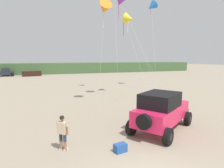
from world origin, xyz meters
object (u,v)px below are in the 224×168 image
(kite_blue_swept, at_px, (104,8))
(kite_white_parafoil, at_px, (125,21))
(distant_pickup, at_px, (4,72))
(kite_yellow_diamond, at_px, (129,19))
(jeep, at_px, (162,110))
(cooler_box, at_px, (120,148))
(distant_sedan, at_px, (32,74))
(kite_green_box, at_px, (152,7))
(person_watching, at_px, (63,131))
(kite_orange_streamer, at_px, (120,1))

(kite_blue_swept, distance_m, kite_white_parafoil, 5.20)
(distant_pickup, relative_size, kite_yellow_diamond, 0.53)
(jeep, relative_size, cooler_box, 8.84)
(distant_sedan, bearing_deg, distant_pickup, 156.59)
(distant_pickup, height_order, kite_white_parafoil, kite_white_parafoil)
(cooler_box, xyz_separation_m, distant_pickup, (-11.37, 43.46, 0.75))
(kite_blue_swept, relative_size, kite_green_box, 0.77)
(kite_white_parafoil, bearing_deg, kite_yellow_diamond, -80.13)
(jeep, bearing_deg, person_watching, -174.05)
(distant_pickup, bearing_deg, cooler_box, -75.34)
(kite_yellow_diamond, distance_m, kite_orange_streamer, 2.33)
(distant_sedan, distance_m, kite_blue_swept, 34.68)
(jeep, height_order, distant_sedan, jeep)
(cooler_box, bearing_deg, kite_yellow_diamond, 52.06)
(kite_green_box, bearing_deg, kite_orange_streamer, -143.07)
(cooler_box, xyz_separation_m, kite_green_box, (11.39, 16.01, 11.03))
(kite_yellow_diamond, distance_m, kite_green_box, 7.26)
(distant_pickup, distance_m, kite_blue_swept, 37.83)
(distant_sedan, xyz_separation_m, kite_yellow_diamond, (11.30, -30.00, 7.87))
(jeep, xyz_separation_m, distant_sedan, (-8.55, 40.30, -0.60))
(kite_blue_swept, relative_size, kite_orange_streamer, 0.88)
(cooler_box, relative_size, kite_green_box, 0.05)
(kite_white_parafoil, relative_size, kite_green_box, 0.72)
(person_watching, distance_m, kite_blue_swept, 11.98)
(kite_blue_swept, distance_m, kite_orange_streamer, 3.22)
(person_watching, xyz_separation_m, cooler_box, (2.41, -1.03, -0.75))
(cooler_box, relative_size, kite_white_parafoil, 0.06)
(kite_orange_streamer, bearing_deg, jeep, -97.66)
(kite_blue_swept, bearing_deg, kite_green_box, 37.50)
(distant_sedan, xyz_separation_m, kite_blue_swept, (7.52, -32.91, 7.95))
(kite_white_parafoil, relative_size, kite_yellow_diamond, 0.96)
(jeep, height_order, person_watching, jeep)
(person_watching, xyz_separation_m, kite_green_box, (13.80, 14.97, 10.29))
(kite_white_parafoil, bearing_deg, kite_green_box, 30.98)
(distant_pickup, height_order, kite_yellow_diamond, kite_yellow_diamond)
(jeep, height_order, kite_white_parafoil, kite_white_parafoil)
(cooler_box, bearing_deg, kite_orange_streamer, 56.28)
(person_watching, bearing_deg, kite_orange_streamer, 54.71)
(person_watching, bearing_deg, kite_white_parafoil, 54.53)
(kite_orange_streamer, bearing_deg, kite_green_box, 36.93)
(distant_pickup, distance_m, kite_white_parafoil, 36.04)
(jeep, xyz_separation_m, kite_orange_streamer, (1.24, 9.24, 8.69))
(kite_white_parafoil, relative_size, kite_orange_streamer, 0.82)
(kite_yellow_diamond, xyz_separation_m, kite_green_box, (5.33, 4.08, 2.75))
(kite_white_parafoil, bearing_deg, kite_blue_swept, -134.47)
(kite_orange_streamer, bearing_deg, kite_white_parafoil, 53.59)
(distant_pickup, height_order, distant_sedan, distant_pickup)
(kite_yellow_diamond, bearing_deg, person_watching, -127.87)
(kite_blue_swept, distance_m, kite_green_box, 11.79)
(distant_sedan, xyz_separation_m, kite_white_parafoil, (11.16, -29.20, 7.75))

